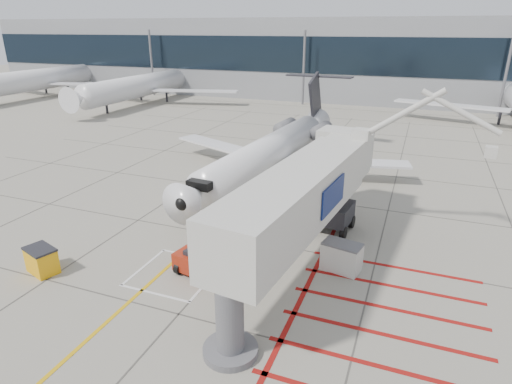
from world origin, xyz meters
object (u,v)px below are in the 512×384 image
at_px(pushback_tug, 200,261).
at_px(spill_bin, 42,260).
at_px(regional_jet, 257,141).
at_px(jet_bridge, 297,208).

xyz_separation_m(pushback_tug, spill_bin, (-8.08, -2.95, -0.03)).
bearing_deg(regional_jet, pushback_tug, -76.80).
relative_size(regional_jet, pushback_tug, 11.46).
bearing_deg(jet_bridge, regional_jet, 126.08).
bearing_deg(jet_bridge, pushback_tug, -153.30).
bearing_deg(pushback_tug, regional_jet, 109.13).
bearing_deg(pushback_tug, jet_bridge, 30.80).
xyz_separation_m(regional_jet, spill_bin, (-6.05, -16.81, -3.19)).
bearing_deg(pushback_tug, spill_bin, -149.20).
bearing_deg(jet_bridge, spill_bin, -153.30).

